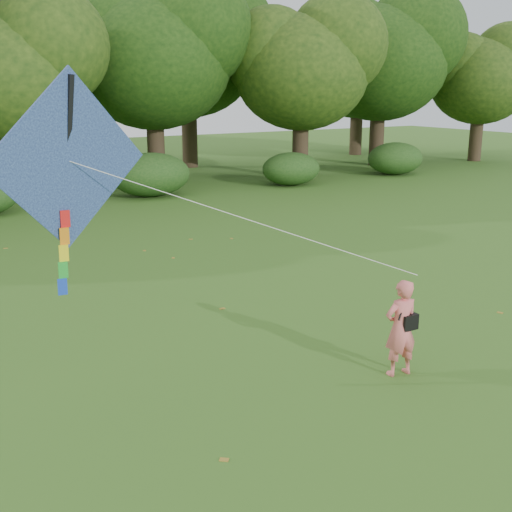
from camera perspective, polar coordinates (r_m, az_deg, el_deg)
ground at (r=11.92m, az=10.63°, el=-8.25°), size 100.00×100.00×0.00m
man_kite_flyer at (r=10.77m, az=12.74°, el=-6.25°), size 0.64×0.47×1.63m
crossbody_bag at (r=10.79m, az=13.33°, el=-5.64°), size 0.43×0.20×0.68m
flying_kite at (r=9.83m, az=-16.30°, el=7.89°), size 6.13×2.75×3.36m
tree_line at (r=32.29m, az=-15.47°, el=16.07°), size 54.70×15.30×9.48m
shrub_band at (r=26.81m, az=-16.52°, el=6.16°), size 39.15×3.22×1.88m
fallen_leaves at (r=15.20m, az=-0.21°, el=-2.85°), size 7.96×15.17×0.01m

